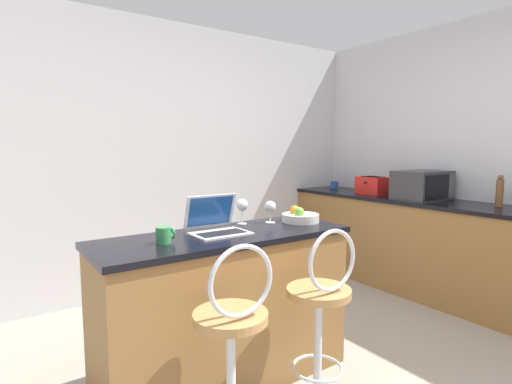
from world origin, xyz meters
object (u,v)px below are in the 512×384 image
object	(u,v)px
laptop	(216,223)
fruit_bowl	(300,217)
mug_blue	(334,185)
storage_jar	(365,184)
wine_glass_tall	(270,207)
bar_stool_far	(320,326)
microwave	(422,185)
toaster	(373,185)
wine_glass_short	(242,206)
pepper_mill	(500,191)
mug_green	(164,235)
bar_stool_near	(233,357)

from	to	relation	value
laptop	fruit_bowl	xyz separation A→B (m)	(0.63, -0.02, -0.02)
mug_blue	storage_jar	world-z (taller)	storage_jar
wine_glass_tall	mug_blue	bearing A→B (deg)	34.20
bar_stool_far	storage_jar	distance (m)	2.78
microwave	toaster	size ratio (longest dim) A/B	1.71
wine_glass_short	pepper_mill	bearing A→B (deg)	-14.72
toaster	mug_green	xyz separation A→B (m)	(-2.70, -0.83, -0.05)
microwave	wine_glass_short	world-z (taller)	microwave
mug_green	fruit_bowl	distance (m)	0.98
laptop	mug_green	distance (m)	0.36
fruit_bowl	microwave	bearing A→B (deg)	6.58
bar_stool_far	toaster	distance (m)	2.50
bar_stool_near	storage_jar	bearing A→B (deg)	29.78
bar_stool_far	mug_green	bearing A→B (deg)	142.64
laptop	pepper_mill	world-z (taller)	pepper_mill
bar_stool_far	laptop	size ratio (longest dim) A/B	3.10
bar_stool_far	wine_glass_tall	size ratio (longest dim) A/B	6.75
bar_stool_far	mug_green	world-z (taller)	bar_stool_far
mug_blue	wine_glass_tall	distance (m)	2.43
bar_stool_far	storage_jar	size ratio (longest dim) A/B	6.23
storage_jar	fruit_bowl	distance (m)	2.15
microwave	wine_glass_short	bearing A→B (deg)	-178.83
pepper_mill	wine_glass_tall	bearing A→B (deg)	165.91
bar_stool_near	mug_blue	distance (m)	3.39
laptop	toaster	xyz separation A→B (m)	(2.35, 0.76, 0.04)
bar_stool_far	fruit_bowl	distance (m)	0.80
wine_glass_tall	pepper_mill	bearing A→B (deg)	-14.09
pepper_mill	wine_glass_short	xyz separation A→B (m)	(-2.23, 0.59, -0.01)
storage_jar	microwave	bearing A→B (deg)	-101.68
pepper_mill	bar_stool_far	bearing A→B (deg)	-176.79
laptop	microwave	world-z (taller)	microwave
bar_stool_far	wine_glass_tall	world-z (taller)	wine_glass_tall
bar_stool_near	microwave	distance (m)	2.76
pepper_mill	microwave	bearing A→B (deg)	103.05
bar_stool_far	mug_blue	distance (m)	2.98
storage_jar	wine_glass_short	bearing A→B (deg)	-158.83
pepper_mill	wine_glass_tall	distance (m)	2.11
bar_stool_near	pepper_mill	bearing A→B (deg)	2.58
fruit_bowl	mug_green	bearing A→B (deg)	-176.85
mug_blue	bar_stool_near	bearing A→B (deg)	-143.38
microwave	mug_blue	size ratio (longest dim) A/B	5.21
laptop	wine_glass_short	world-z (taller)	laptop
toaster	storage_jar	size ratio (longest dim) A/B	1.90
bar_stool_near	toaster	distance (m)	2.96
bar_stool_near	bar_stool_far	xyz separation A→B (m)	(0.54, 0.00, 0.00)
microwave	storage_jar	bearing A→B (deg)	78.32
microwave	fruit_bowl	bearing A→B (deg)	-173.42
toaster	mug_green	distance (m)	2.83
bar_stool_near	mug_blue	xyz separation A→B (m)	(2.70, 2.00, 0.48)
bar_stool_far	bar_stool_near	bearing A→B (deg)	180.00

